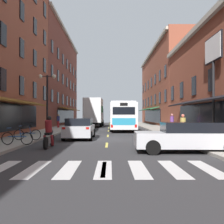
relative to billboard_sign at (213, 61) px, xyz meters
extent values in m
cube|color=#333335|center=(-7.05, 1.14, -5.37)|extent=(34.80, 80.00, 0.10)
cube|color=#DBCC4C|center=(-7.05, -8.86, -5.32)|extent=(0.14, 2.40, 0.01)
cube|color=#DBCC4C|center=(-7.05, -2.36, -5.32)|extent=(0.14, 2.40, 0.01)
cube|color=#DBCC4C|center=(-7.05, 4.14, -5.32)|extent=(0.14, 2.40, 0.01)
cube|color=#DBCC4C|center=(-7.05, 10.64, -5.32)|extent=(0.14, 2.40, 0.01)
cube|color=#DBCC4C|center=(-7.05, 17.14, -5.32)|extent=(0.14, 2.40, 0.01)
cube|color=#DBCC4C|center=(-7.05, 23.64, -5.32)|extent=(0.14, 2.40, 0.01)
cube|color=#DBCC4C|center=(-7.05, 30.14, -5.32)|extent=(0.14, 2.40, 0.01)
cube|color=#DBCC4C|center=(-7.05, 36.64, -5.32)|extent=(0.14, 2.40, 0.01)
cube|color=silver|center=(-9.25, -8.86, -5.32)|extent=(0.50, 2.80, 0.01)
cube|color=silver|center=(-8.15, -8.86, -5.32)|extent=(0.50, 2.80, 0.01)
cube|color=silver|center=(-7.05, -8.86, -5.32)|extent=(0.50, 2.80, 0.01)
cube|color=silver|center=(-5.95, -8.86, -5.32)|extent=(0.50, 2.80, 0.01)
cube|color=silver|center=(-4.85, -8.86, -5.32)|extent=(0.50, 2.80, 0.01)
cube|color=silver|center=(-3.75, -8.86, -5.32)|extent=(0.50, 2.80, 0.01)
cube|color=#A39E93|center=(-12.95, 1.14, -5.25)|extent=(3.00, 80.00, 0.14)
cube|color=#A39E93|center=(-1.15, 1.14, -5.25)|extent=(3.00, 80.00, 0.14)
cube|color=black|center=(-14.41, 1.14, -3.77)|extent=(0.10, 16.00, 2.10)
cube|color=brown|center=(-13.70, 1.14, -2.57)|extent=(1.38, 14.93, 0.44)
cube|color=black|center=(-14.41, 1.14, -1.12)|extent=(0.10, 1.00, 1.60)
cube|color=black|center=(-14.41, 4.95, -1.12)|extent=(0.10, 1.00, 1.60)
cube|color=black|center=(-14.41, 8.76, -1.12)|extent=(0.10, 1.00, 1.60)
cube|color=black|center=(-14.41, 12.57, -1.12)|extent=(0.10, 1.00, 1.60)
cube|color=black|center=(-14.41, 1.14, 2.08)|extent=(0.10, 1.00, 1.60)
cube|color=black|center=(-14.41, 4.95, 2.08)|extent=(0.10, 1.00, 1.60)
cube|color=black|center=(-14.41, 8.76, 2.08)|extent=(0.10, 1.00, 1.60)
cube|color=black|center=(-14.41, 12.57, 2.08)|extent=(0.10, 1.00, 1.60)
cube|color=black|center=(-14.41, 4.95, 5.28)|extent=(0.10, 1.00, 1.60)
cube|color=black|center=(-14.41, 8.76, 5.28)|extent=(0.10, 1.00, 1.60)
cube|color=black|center=(-14.41, 12.57, 5.28)|extent=(0.10, 1.00, 1.60)
cube|color=black|center=(-14.41, 12.57, 8.48)|extent=(0.10, 1.00, 1.60)
cube|color=brown|center=(-18.45, 27.80, 2.65)|extent=(8.00, 26.57, 15.94)
cube|color=#B2AD9E|center=(-14.35, 27.80, 10.27)|extent=(0.44, 26.07, 0.40)
cube|color=black|center=(-14.41, 27.80, -3.77)|extent=(0.10, 16.00, 2.10)
cube|color=brown|center=(-13.70, 27.80, -2.57)|extent=(1.38, 14.93, 0.44)
cube|color=black|center=(-14.41, 16.38, -1.12)|extent=(0.10, 1.00, 1.60)
cube|color=black|center=(-14.41, 20.19, -1.12)|extent=(0.10, 1.00, 1.60)
cube|color=black|center=(-14.41, 23.99, -1.12)|extent=(0.10, 1.00, 1.60)
cube|color=black|center=(-14.41, 27.80, -1.12)|extent=(0.10, 1.00, 1.60)
cube|color=black|center=(-14.41, 31.61, -1.12)|extent=(0.10, 1.00, 1.60)
cube|color=black|center=(-14.41, 35.42, -1.12)|extent=(0.10, 1.00, 1.60)
cube|color=black|center=(-14.41, 39.23, -1.12)|extent=(0.10, 1.00, 1.60)
cube|color=black|center=(-14.41, 16.38, 2.08)|extent=(0.10, 1.00, 1.60)
cube|color=black|center=(-14.41, 20.19, 2.08)|extent=(0.10, 1.00, 1.60)
cube|color=black|center=(-14.41, 23.99, 2.08)|extent=(0.10, 1.00, 1.60)
cube|color=black|center=(-14.41, 27.80, 2.08)|extent=(0.10, 1.00, 1.60)
cube|color=black|center=(-14.41, 31.61, 2.08)|extent=(0.10, 1.00, 1.60)
cube|color=black|center=(-14.41, 35.42, 2.08)|extent=(0.10, 1.00, 1.60)
cube|color=black|center=(-14.41, 39.23, 2.08)|extent=(0.10, 1.00, 1.60)
cube|color=black|center=(-14.41, 16.38, 5.28)|extent=(0.10, 1.00, 1.60)
cube|color=black|center=(-14.41, 20.19, 5.28)|extent=(0.10, 1.00, 1.60)
cube|color=black|center=(-14.41, 23.99, 5.28)|extent=(0.10, 1.00, 1.60)
cube|color=black|center=(-14.41, 27.80, 5.28)|extent=(0.10, 1.00, 1.60)
cube|color=black|center=(-14.41, 31.61, 5.28)|extent=(0.10, 1.00, 1.60)
cube|color=black|center=(-14.41, 35.42, 5.28)|extent=(0.10, 1.00, 1.60)
cube|color=black|center=(-14.41, 39.23, 5.28)|extent=(0.10, 1.00, 1.60)
cube|color=#B2AD9E|center=(0.25, 1.14, 3.48)|extent=(0.44, 26.07, 0.40)
cube|color=black|center=(0.31, 1.14, -3.77)|extent=(0.10, 16.00, 2.10)
cube|color=black|center=(-0.40, 1.14, -2.57)|extent=(1.38, 14.93, 0.44)
cube|color=black|center=(0.31, 1.14, -1.12)|extent=(0.10, 1.00, 1.60)
cube|color=black|center=(0.31, 4.95, -1.12)|extent=(0.10, 1.00, 1.60)
cube|color=black|center=(0.31, 8.76, -1.12)|extent=(0.10, 1.00, 1.60)
cube|color=black|center=(0.31, 12.57, -1.12)|extent=(0.10, 1.00, 1.60)
cube|color=brown|center=(4.35, 27.80, 1.14)|extent=(8.00, 26.57, 12.92)
cube|color=#B2AD9E|center=(0.25, 27.80, 7.24)|extent=(0.44, 26.07, 0.40)
cube|color=black|center=(0.31, 27.80, -3.77)|extent=(0.10, 16.00, 2.10)
cube|color=#1E6638|center=(-0.40, 27.80, -2.57)|extent=(1.38, 14.93, 0.44)
cube|color=black|center=(0.31, 16.38, -1.12)|extent=(0.10, 1.00, 1.60)
cube|color=black|center=(0.31, 20.19, -1.12)|extent=(0.10, 1.00, 1.60)
cube|color=black|center=(0.31, 23.99, -1.12)|extent=(0.10, 1.00, 1.60)
cube|color=black|center=(0.31, 27.80, -1.12)|extent=(0.10, 1.00, 1.60)
cube|color=black|center=(0.31, 31.61, -1.12)|extent=(0.10, 1.00, 1.60)
cube|color=black|center=(0.31, 35.42, -1.12)|extent=(0.10, 1.00, 1.60)
cube|color=black|center=(0.31, 39.23, -1.12)|extent=(0.10, 1.00, 1.60)
cube|color=black|center=(0.31, 16.38, 2.08)|extent=(0.10, 1.00, 1.60)
cube|color=black|center=(0.31, 20.19, 2.08)|extent=(0.10, 1.00, 1.60)
cube|color=black|center=(0.31, 23.99, 2.08)|extent=(0.10, 1.00, 1.60)
cube|color=black|center=(0.31, 27.80, 2.08)|extent=(0.10, 1.00, 1.60)
cube|color=black|center=(0.31, 31.61, 2.08)|extent=(0.10, 1.00, 1.60)
cube|color=black|center=(0.31, 35.42, 2.08)|extent=(0.10, 1.00, 1.60)
cube|color=black|center=(0.31, 39.23, 2.08)|extent=(0.10, 1.00, 1.60)
cylinder|color=black|center=(0.00, 0.00, -2.59)|extent=(0.18, 0.18, 5.17)
cylinder|color=black|center=(0.00, 0.00, -5.06)|extent=(0.40, 0.40, 0.24)
cube|color=black|center=(0.00, 0.00, 0.79)|extent=(0.10, 2.72, 1.75)
cube|color=white|center=(-0.06, 0.00, 0.79)|extent=(0.04, 2.56, 1.59)
cube|color=white|center=(0.06, 0.00, 0.79)|extent=(0.04, 2.56, 1.59)
cube|color=white|center=(-5.59, 12.30, -3.69)|extent=(2.60, 11.51, 2.56)
cube|color=silver|center=(-5.59, 12.30, -2.36)|extent=(2.39, 10.31, 0.16)
cube|color=black|center=(-5.58, 12.60, -3.52)|extent=(2.63, 9.11, 0.96)
cube|color=#19723F|center=(-5.59, 12.30, -4.72)|extent=(2.63, 11.11, 0.36)
cube|color=black|center=(-5.56, 18.01, -3.52)|extent=(2.25, 0.13, 1.10)
cube|color=black|center=(-5.61, 6.59, -3.23)|extent=(2.05, 0.13, 0.70)
cube|color=teal|center=(-5.61, 6.58, -4.22)|extent=(2.15, 0.11, 0.64)
cube|color=black|center=(-5.61, 6.58, -2.64)|extent=(0.70, 0.10, 0.28)
cube|color=red|center=(-6.71, 6.57, -4.62)|extent=(0.20, 0.08, 0.28)
cube|color=red|center=(-4.52, 6.56, -4.62)|extent=(0.20, 0.08, 0.28)
cylinder|color=black|center=(-6.75, 16.06, -4.82)|extent=(0.30, 1.00, 1.00)
cylinder|color=black|center=(-4.40, 16.05, -4.82)|extent=(0.30, 1.00, 1.00)
cylinder|color=black|center=(-6.77, 9.05, -4.82)|extent=(0.30, 1.00, 1.00)
cylinder|color=black|center=(-4.42, 9.04, -4.82)|extent=(0.30, 1.00, 1.00)
cube|color=black|center=(-9.13, 23.18, -3.77)|extent=(2.35, 2.14, 2.40)
cube|color=black|center=(-9.10, 24.18, -2.92)|extent=(2.00, 0.15, 0.80)
cube|color=white|center=(-9.23, 19.44, -2.97)|extent=(2.54, 5.46, 3.30)
cube|color=#196633|center=(-8.01, 19.40, -2.81)|extent=(0.14, 3.24, 0.90)
cube|color=black|center=(-9.20, 20.48, -4.77)|extent=(2.08, 7.13, 0.24)
cylinder|color=black|center=(-10.24, 23.01, -4.87)|extent=(0.30, 0.91, 0.90)
cylinder|color=black|center=(-8.04, 22.95, -4.87)|extent=(0.30, 0.91, 0.90)
cylinder|color=black|center=(-10.35, 18.65, -4.87)|extent=(0.30, 0.91, 0.90)
cylinder|color=black|center=(-8.15, 18.60, -4.87)|extent=(0.30, 0.91, 0.90)
cube|color=#144723|center=(-9.18, 30.01, -4.76)|extent=(1.79, 4.50, 0.65)
cube|color=black|center=(-9.18, 29.83, -4.20)|extent=(1.62, 2.43, 0.52)
cube|color=red|center=(-9.90, 27.79, -4.53)|extent=(0.20, 0.06, 0.14)
cube|color=red|center=(-8.49, 27.78, -4.53)|extent=(0.20, 0.06, 0.14)
cylinder|color=black|center=(-10.01, 31.56, -5.00)|extent=(0.22, 0.64, 0.64)
cylinder|color=black|center=(-8.34, 31.56, -5.00)|extent=(0.22, 0.64, 0.64)
cylinder|color=black|center=(-10.02, 28.47, -5.00)|extent=(0.22, 0.64, 0.64)
cylinder|color=black|center=(-8.35, 28.46, -5.00)|extent=(0.22, 0.64, 0.64)
cube|color=silver|center=(-9.03, 1.38, -4.72)|extent=(1.88, 4.31, 0.73)
cube|color=black|center=(-9.03, 1.21, -4.12)|extent=(1.71, 2.33, 0.53)
cube|color=red|center=(-9.79, -0.75, -4.45)|extent=(0.20, 0.06, 0.14)
cube|color=red|center=(-8.29, -0.76, -4.45)|extent=(0.20, 0.06, 0.14)
cylinder|color=black|center=(-9.90, 2.83, -5.00)|extent=(0.22, 0.64, 0.64)
cylinder|color=black|center=(-8.14, 2.82, -5.00)|extent=(0.22, 0.64, 0.64)
cylinder|color=black|center=(-9.92, -0.07, -5.00)|extent=(0.22, 0.64, 0.64)
cylinder|color=black|center=(-8.15, -0.08, -5.00)|extent=(0.22, 0.64, 0.64)
cube|color=silver|center=(-3.37, -5.27, -4.74)|extent=(4.72, 2.00, 0.68)
cube|color=black|center=(-3.18, -5.28, -4.20)|extent=(2.57, 1.77, 0.48)
cylinder|color=black|center=(-5.03, -6.09, -5.00)|extent=(0.65, 0.24, 0.64)
cylinder|color=black|center=(-4.97, -4.34, -5.00)|extent=(0.65, 0.24, 0.64)
cylinder|color=black|center=(-1.71, -4.45, -5.00)|extent=(0.65, 0.24, 0.64)
cylinder|color=black|center=(-10.03, -2.87, -5.01)|extent=(0.10, 0.62, 0.62)
cylinder|color=black|center=(-10.03, -4.32, -5.01)|extent=(0.12, 0.62, 0.62)
cylinder|color=#B2B2B7|center=(-10.03, -2.99, -4.71)|extent=(0.07, 0.33, 0.68)
ellipsoid|color=black|center=(-10.03, -3.41, -4.51)|extent=(0.32, 0.56, 0.28)
cube|color=black|center=(-10.03, -3.81, -4.58)|extent=(0.26, 0.56, 0.12)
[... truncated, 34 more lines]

